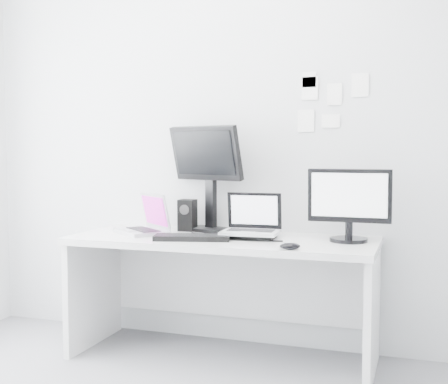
# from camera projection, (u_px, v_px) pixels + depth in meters

# --- Properties ---
(back_wall) EXTENTS (3.60, 0.00, 3.60)m
(back_wall) POSITION_uv_depth(u_px,v_px,m) (240.00, 134.00, 3.76)
(back_wall) COLOR silver
(back_wall) RESTS_ON ground
(desk) EXTENTS (1.80, 0.70, 0.73)m
(desk) POSITION_uv_depth(u_px,v_px,m) (222.00, 298.00, 3.50)
(desk) COLOR silver
(desk) RESTS_ON ground
(macbook) EXTENTS (0.43, 0.42, 0.26)m
(macbook) POSITION_uv_depth(u_px,v_px,m) (141.00, 213.00, 3.63)
(macbook) COLOR silver
(macbook) RESTS_ON desk
(speaker) EXTENTS (0.13, 0.13, 0.20)m
(speaker) POSITION_uv_depth(u_px,v_px,m) (187.00, 215.00, 3.75)
(speaker) COLOR black
(speaker) RESTS_ON desk
(dell_laptop) EXTENTS (0.34, 0.27, 0.27)m
(dell_laptop) POSITION_uv_depth(u_px,v_px,m) (250.00, 215.00, 3.41)
(dell_laptop) COLOR #ACAFB4
(dell_laptop) RESTS_ON desk
(rear_monitor) EXTENTS (0.53, 0.33, 0.68)m
(rear_monitor) POSITION_uv_depth(u_px,v_px,m) (208.00, 177.00, 3.72)
(rear_monitor) COLOR black
(rear_monitor) RESTS_ON desk
(samsung_monitor) EXTENTS (0.46, 0.21, 0.42)m
(samsung_monitor) POSITION_uv_depth(u_px,v_px,m) (349.00, 204.00, 3.29)
(samsung_monitor) COLOR black
(samsung_monitor) RESTS_ON desk
(keyboard) EXTENTS (0.46, 0.25, 0.03)m
(keyboard) POSITION_uv_depth(u_px,v_px,m) (192.00, 237.00, 3.37)
(keyboard) COLOR black
(keyboard) RESTS_ON desk
(mouse) EXTENTS (0.12, 0.10, 0.04)m
(mouse) POSITION_uv_depth(u_px,v_px,m) (290.00, 246.00, 3.04)
(mouse) COLOR black
(mouse) RESTS_ON desk
(wall_note_0) EXTENTS (0.10, 0.00, 0.14)m
(wall_note_0) POSITION_uv_depth(u_px,v_px,m) (310.00, 88.00, 3.59)
(wall_note_0) COLOR white
(wall_note_0) RESTS_ON back_wall
(wall_note_1) EXTENTS (0.09, 0.00, 0.13)m
(wall_note_1) POSITION_uv_depth(u_px,v_px,m) (334.00, 94.00, 3.54)
(wall_note_1) COLOR white
(wall_note_1) RESTS_ON back_wall
(wall_note_2) EXTENTS (0.10, 0.00, 0.14)m
(wall_note_2) POSITION_uv_depth(u_px,v_px,m) (360.00, 85.00, 3.49)
(wall_note_2) COLOR white
(wall_note_2) RESTS_ON back_wall
(wall_note_3) EXTENTS (0.11, 0.00, 0.08)m
(wall_note_3) POSITION_uv_depth(u_px,v_px,m) (331.00, 121.00, 3.56)
(wall_note_3) COLOR white
(wall_note_3) RESTS_ON back_wall
(wall_note_4) EXTENTS (0.09, 0.00, 0.09)m
(wall_note_4) POSITION_uv_depth(u_px,v_px,m) (309.00, 80.00, 3.59)
(wall_note_4) COLOR white
(wall_note_4) RESTS_ON back_wall
(wall_note_5) EXTENTS (0.10, 0.00, 0.14)m
(wall_note_5) POSITION_uv_depth(u_px,v_px,m) (306.00, 121.00, 3.61)
(wall_note_5) COLOR white
(wall_note_5) RESTS_ON back_wall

